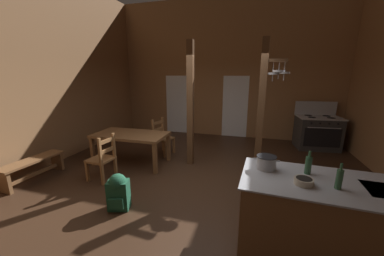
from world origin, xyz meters
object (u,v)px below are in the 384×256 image
object	(u,v)px
kitchen_island	(335,220)
stockpot_on_counter	(266,162)
stove_range	(317,132)
backpack	(118,191)
mixing_bowl_on_counter	(304,181)
bottle_short_on_counter	(339,179)
bench_along_left_wall	(33,166)
bottle_tall_on_counter	(308,165)
ladderback_chair_near_window	(162,137)
ladderback_chair_by_post	(103,159)
dining_table	(131,137)

from	to	relation	value
kitchen_island	stockpot_on_counter	world-z (taller)	stockpot_on_counter
stove_range	stockpot_on_counter	size ratio (longest dim) A/B	4.12
kitchen_island	backpack	xyz separation A→B (m)	(-2.97, 0.07, -0.14)
mixing_bowl_on_counter	bottle_short_on_counter	bearing A→B (deg)	-0.75
kitchen_island	bench_along_left_wall	size ratio (longest dim) A/B	1.82
bench_along_left_wall	bottle_tall_on_counter	bearing A→B (deg)	-3.09
kitchen_island	bottle_short_on_counter	world-z (taller)	bottle_short_on_counter
stove_range	kitchen_island	bearing A→B (deg)	-100.77
kitchen_island	ladderback_chair_near_window	distance (m)	4.22
ladderback_chair_by_post	bottle_tall_on_counter	distance (m)	3.65
kitchen_island	ladderback_chair_near_window	xyz separation A→B (m)	(-3.32, 2.60, -0.00)
kitchen_island	bottle_short_on_counter	distance (m)	0.59
stove_range	backpack	bearing A→B (deg)	-132.21
stove_range	bottle_short_on_counter	xyz separation A→B (m)	(-0.88, -4.36, 0.54)
mixing_bowl_on_counter	bottle_tall_on_counter	size ratio (longest dim) A/B	0.69
ladderback_chair_by_post	backpack	size ratio (longest dim) A/B	1.59
ladderback_chair_by_post	bottle_short_on_counter	distance (m)	3.94
ladderback_chair_near_window	mixing_bowl_on_counter	size ratio (longest dim) A/B	4.69
ladderback_chair_by_post	dining_table	bearing A→B (deg)	84.15
stove_range	backpack	xyz separation A→B (m)	(-3.78, -4.16, -0.17)
stockpot_on_counter	bottle_tall_on_counter	xyz separation A→B (m)	(0.49, -0.01, 0.03)
mixing_bowl_on_counter	ladderback_chair_by_post	bearing A→B (deg)	164.13
kitchen_island	bench_along_left_wall	bearing A→B (deg)	175.02
stove_range	backpack	distance (m)	5.62
ladderback_chair_near_window	mixing_bowl_on_counter	world-z (taller)	mixing_bowl_on_counter
mixing_bowl_on_counter	backpack	bearing A→B (deg)	175.66
mixing_bowl_on_counter	bottle_tall_on_counter	distance (m)	0.34
kitchen_island	backpack	size ratio (longest dim) A/B	3.71
bottle_short_on_counter	stockpot_on_counter	bearing A→B (deg)	155.76
kitchen_island	ladderback_chair_near_window	size ratio (longest dim) A/B	2.33
ladderback_chair_near_window	mixing_bowl_on_counter	bearing A→B (deg)	-43.12
backpack	dining_table	bearing A→B (deg)	114.69
stove_range	bottle_tall_on_counter	world-z (taller)	stove_range
mixing_bowl_on_counter	dining_table	bearing A→B (deg)	150.40
bottle_tall_on_counter	dining_table	bearing A→B (deg)	155.23
stove_range	ladderback_chair_near_window	xyz separation A→B (m)	(-4.13, -1.63, -0.03)
dining_table	bench_along_left_wall	world-z (taller)	dining_table
stockpot_on_counter	stove_range	bearing A→B (deg)	68.35
bench_along_left_wall	bottle_tall_on_counter	size ratio (longest dim) A/B	4.14
ladderback_chair_by_post	mixing_bowl_on_counter	xyz separation A→B (m)	(3.44, -0.98, 0.49)
kitchen_island	dining_table	distance (m)	4.16
dining_table	mixing_bowl_on_counter	xyz separation A→B (m)	(3.34, -1.90, 0.30)
dining_table	ladderback_chair_by_post	size ratio (longest dim) A/B	1.80
ladderback_chair_by_post	bottle_short_on_counter	world-z (taller)	bottle_short_on_counter
dining_table	ladderback_chair_near_window	size ratio (longest dim) A/B	1.80
ladderback_chair_by_post	stockpot_on_counter	distance (m)	3.17
ladderback_chair_by_post	mixing_bowl_on_counter	world-z (taller)	mixing_bowl_on_counter
bottle_tall_on_counter	stockpot_on_counter	bearing A→B (deg)	178.87
ladderback_chair_by_post	stockpot_on_counter	size ratio (longest dim) A/B	2.97
ladderback_chair_by_post	backpack	bearing A→B (deg)	-41.72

